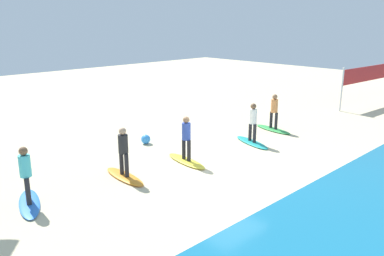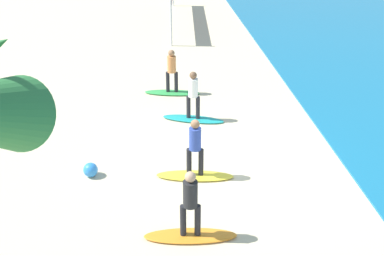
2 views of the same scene
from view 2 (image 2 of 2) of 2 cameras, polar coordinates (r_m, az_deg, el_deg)
The scene contains 10 objects.
ground_plane at distance 13.90m, azimuth 5.27°, elevation -3.98°, with size 60.00×60.00×0.00m, color beige.
surfboard_green at distance 18.39m, azimuth -2.36°, elevation 4.22°, with size 2.10×0.56×0.09m, color green.
surfer_green at distance 18.03m, azimuth -2.42°, elevation 7.14°, with size 0.32×0.46×1.64m.
surfboard_teal at distance 16.24m, azimuth 0.14°, elevation 1.08°, with size 2.10×0.56×0.09m, color teal.
surfer_teal at distance 15.84m, azimuth 0.14°, elevation 4.32°, with size 0.32×0.45×1.64m.
surfboard_yellow at distance 13.11m, azimuth 0.35°, elevation -5.68°, with size 2.10×0.56×0.09m, color yellow.
surfer_yellow at distance 12.61m, azimuth 0.37°, elevation -1.87°, with size 0.32×0.46×1.64m.
surfboard_orange at distance 11.07m, azimuth -0.19°, elevation -12.67°, with size 2.10×0.56×0.09m, color orange.
surfer_orange at distance 10.46m, azimuth -0.20°, elevation -8.47°, with size 0.32×0.46×1.64m.
beach_ball at distance 13.36m, azimuth -11.95°, elevation -4.87°, with size 0.40×0.40×0.40m, color #338CE5.
Camera 2 is at (11.75, -2.31, 7.06)m, focal length 44.96 mm.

